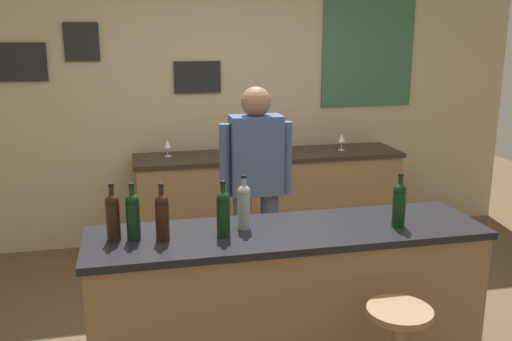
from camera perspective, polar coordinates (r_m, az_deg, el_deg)
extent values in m
plane|color=brown|center=(3.88, 1.40, -16.86)|extent=(10.00, 10.00, 0.00)
cube|color=tan|center=(5.36, -3.82, 7.62)|extent=(6.00, 0.06, 2.80)
cube|color=black|center=(5.30, -22.59, 10.10)|extent=(0.40, 0.02, 0.33)
cube|color=black|center=(5.23, -17.25, 12.34)|extent=(0.30, 0.02, 0.33)
cube|color=black|center=(5.27, -5.95, 9.39)|extent=(0.43, 0.02, 0.29)
cube|color=#38664C|center=(5.70, 11.31, 12.30)|extent=(0.93, 0.02, 1.17)
cube|color=olive|center=(3.33, 3.17, -13.77)|extent=(2.16, 0.57, 0.88)
cube|color=black|center=(3.14, 3.28, -6.31)|extent=(2.21, 0.60, 0.04)
cube|color=olive|center=(5.26, 1.31, -3.26)|extent=(2.40, 0.53, 0.86)
cube|color=#2D2319|center=(5.15, 1.33, 1.52)|extent=(2.45, 0.56, 0.04)
cylinder|color=#384766|center=(4.18, 1.35, -7.93)|extent=(0.13, 0.13, 0.86)
cylinder|color=#384766|center=(4.14, -1.37, -8.15)|extent=(0.13, 0.13, 0.86)
cube|color=#3F517A|center=(3.95, 0.00, 1.56)|extent=(0.36, 0.20, 0.56)
sphere|color=brown|center=(3.89, 0.00, 6.97)|extent=(0.21, 0.21, 0.21)
cylinder|color=#3F517A|center=(4.01, 3.07, 1.29)|extent=(0.08, 0.08, 0.52)
cylinder|color=#3F517A|center=(3.91, -3.15, 0.98)|extent=(0.08, 0.08, 0.52)
cylinder|color=olive|center=(2.90, 14.33, -13.72)|extent=(0.32, 0.32, 0.03)
cylinder|color=black|center=(3.04, -14.25, -5.02)|extent=(0.07, 0.07, 0.20)
sphere|color=black|center=(3.01, -14.38, -2.99)|extent=(0.07, 0.07, 0.07)
cylinder|color=black|center=(3.00, -14.42, -2.40)|extent=(0.03, 0.03, 0.09)
cylinder|color=black|center=(2.98, -14.48, -1.42)|extent=(0.03, 0.03, 0.02)
cylinder|color=black|center=(3.02, -12.31, -5.02)|extent=(0.07, 0.07, 0.20)
sphere|color=black|center=(2.99, -12.42, -2.98)|extent=(0.07, 0.07, 0.07)
cylinder|color=black|center=(2.98, -12.46, -2.38)|extent=(0.03, 0.03, 0.09)
cylinder|color=black|center=(2.97, -12.51, -1.40)|extent=(0.03, 0.03, 0.02)
cylinder|color=black|center=(2.99, -9.46, -5.11)|extent=(0.07, 0.07, 0.20)
sphere|color=black|center=(2.95, -9.54, -3.04)|extent=(0.07, 0.07, 0.07)
cylinder|color=black|center=(2.94, -9.57, -2.44)|extent=(0.03, 0.03, 0.09)
cylinder|color=black|center=(2.93, -9.61, -1.45)|extent=(0.03, 0.03, 0.02)
cylinder|color=black|center=(3.00, -3.33, -4.86)|extent=(0.07, 0.07, 0.20)
sphere|color=black|center=(2.97, -3.36, -2.80)|extent=(0.07, 0.07, 0.07)
cylinder|color=black|center=(2.96, -3.37, -2.20)|extent=(0.03, 0.03, 0.09)
cylinder|color=black|center=(2.94, -3.38, -1.21)|extent=(0.03, 0.03, 0.02)
cylinder|color=#999E99|center=(3.11, -1.22, -4.14)|extent=(0.07, 0.07, 0.20)
sphere|color=#999E99|center=(3.08, -1.23, -2.15)|extent=(0.07, 0.07, 0.07)
cylinder|color=#999E99|center=(3.07, -1.23, -1.57)|extent=(0.03, 0.03, 0.09)
cylinder|color=black|center=(3.06, -1.24, -0.61)|extent=(0.03, 0.03, 0.02)
cylinder|color=black|center=(3.25, 14.25, -3.81)|extent=(0.07, 0.07, 0.20)
sphere|color=black|center=(3.22, 14.37, -1.89)|extent=(0.07, 0.07, 0.07)
cylinder|color=black|center=(3.21, 14.41, -1.34)|extent=(0.03, 0.03, 0.09)
cylinder|color=black|center=(3.19, 14.46, -0.42)|extent=(0.03, 0.03, 0.02)
cylinder|color=silver|center=(5.08, -8.91, 1.45)|extent=(0.06, 0.06, 0.00)
cylinder|color=silver|center=(5.07, -8.93, 1.89)|extent=(0.01, 0.01, 0.07)
cone|color=silver|center=(5.06, -8.96, 2.72)|extent=(0.07, 0.07, 0.08)
cylinder|color=silver|center=(5.35, 8.62, 2.09)|extent=(0.06, 0.06, 0.00)
cylinder|color=silver|center=(5.34, 8.64, 2.51)|extent=(0.01, 0.01, 0.07)
cone|color=silver|center=(5.33, 8.67, 3.30)|extent=(0.07, 0.07, 0.08)
cylinder|color=silver|center=(5.18, 1.42, 2.36)|extent=(0.08, 0.08, 0.09)
torus|color=silver|center=(5.19, 2.03, 2.44)|extent=(0.06, 0.01, 0.06)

